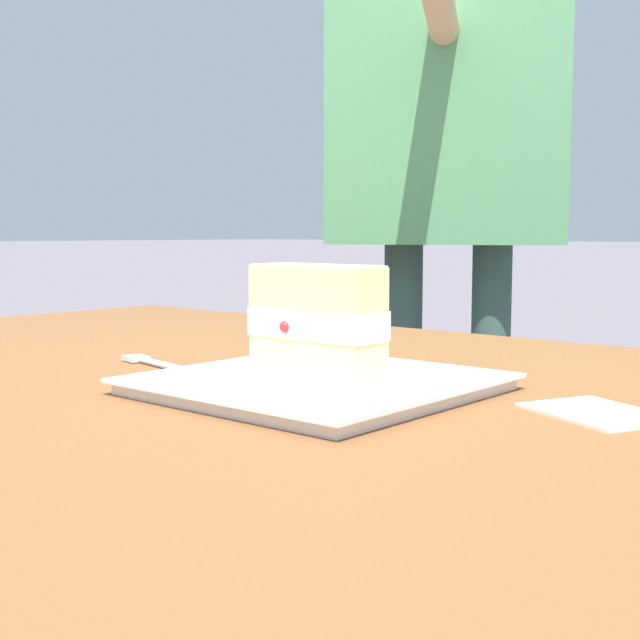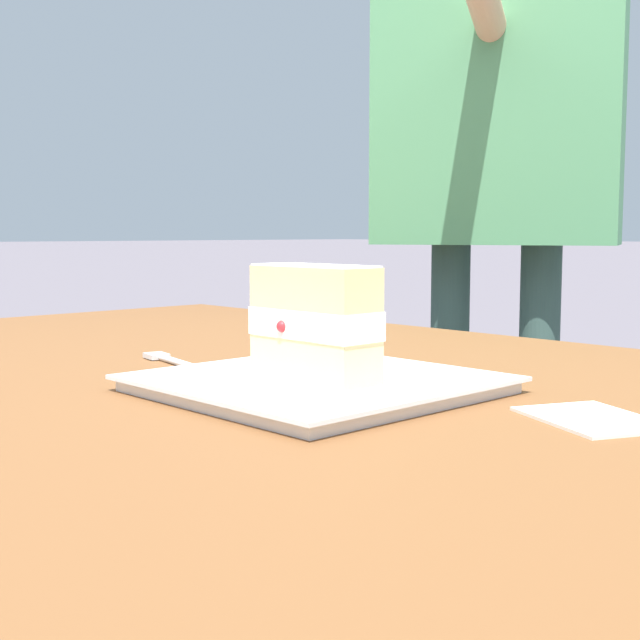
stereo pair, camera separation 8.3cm
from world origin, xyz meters
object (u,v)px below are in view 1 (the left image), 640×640
object	(u,v)px
dessert_plate	(320,383)
diner_person	(449,104)
patio_table	(242,455)
dessert_fork	(159,364)
paper_napkin	(598,413)
cake_slice	(317,322)

from	to	relation	value
dessert_plate	diner_person	bearing A→B (deg)	115.09
patio_table	dessert_plate	distance (m)	0.14
dessert_fork	patio_table	bearing A→B (deg)	1.46
dessert_fork	paper_napkin	size ratio (longest dim) A/B	1.20
patio_table	diner_person	distance (m)	1.04
cake_slice	paper_napkin	size ratio (longest dim) A/B	0.93
cake_slice	dessert_fork	xyz separation A→B (m)	(-0.25, 0.01, -0.07)
diner_person	cake_slice	bearing A→B (deg)	-64.72
cake_slice	dessert_fork	distance (m)	0.26
dessert_fork	paper_napkin	xyz separation A→B (m)	(0.49, 0.08, -0.00)
patio_table	paper_napkin	distance (m)	0.37
dessert_plate	diner_person	distance (m)	1.03
dessert_plate	dessert_fork	bearing A→B (deg)	-178.36
paper_napkin	diner_person	distance (m)	1.10
dessert_plate	dessert_fork	size ratio (longest dim) A/B	1.72
paper_napkin	dessert_fork	bearing A→B (deg)	-170.51
patio_table	diner_person	size ratio (longest dim) A/B	0.96
patio_table	dessert_fork	world-z (taller)	dessert_fork
patio_table	dessert_fork	bearing A→B (deg)	-178.54
patio_table	dessert_plate	bearing A→B (deg)	1.86
patio_table	paper_napkin	xyz separation A→B (m)	(0.36, 0.08, 0.08)
cake_slice	paper_napkin	world-z (taller)	cake_slice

